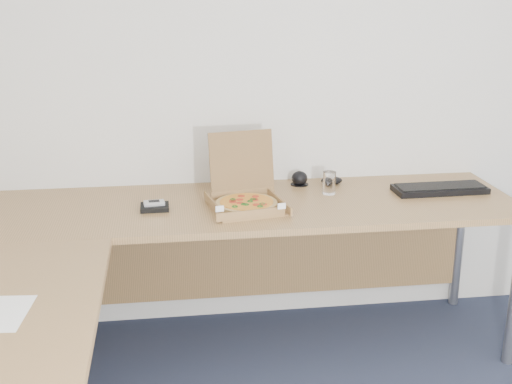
{
  "coord_description": "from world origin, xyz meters",
  "views": [
    {
      "loc": [
        -0.82,
        -1.42,
        1.68
      ],
      "look_at": [
        -0.45,
        1.28,
        0.82
      ],
      "focal_mm": 46.72,
      "sensor_mm": 36.0,
      "label": 1
    }
  ],
  "objects": [
    {
      "name": "desk",
      "position": [
        -0.82,
        0.97,
        0.7
      ],
      "size": [
        2.5,
        2.2,
        0.73
      ],
      "color": "#997142",
      "rests_on": "ground"
    },
    {
      "name": "pizza_box",
      "position": [
        -0.49,
        1.35,
        0.77
      ],
      "size": [
        0.3,
        0.35,
        0.31
      ],
      "rotation": [
        0.0,
        0.0,
        0.18
      ],
      "color": "olive",
      "rests_on": "desk"
    },
    {
      "name": "drinking_glass",
      "position": [
        -0.07,
        1.49,
        0.78
      ],
      "size": [
        0.06,
        0.06,
        0.11
      ],
      "primitive_type": "cylinder",
      "color": "silver",
      "rests_on": "desk"
    },
    {
      "name": "keyboard",
      "position": [
        0.45,
        1.44,
        0.74
      ],
      "size": [
        0.44,
        0.16,
        0.03
      ],
      "primitive_type": "cube",
      "rotation": [
        0.0,
        0.0,
        0.02
      ],
      "color": "black",
      "rests_on": "desk"
    },
    {
      "name": "mouse",
      "position": [
        -0.03,
        1.64,
        0.75
      ],
      "size": [
        0.12,
        0.09,
        0.04
      ],
      "primitive_type": "ellipsoid",
      "rotation": [
        0.0,
        0.0,
        -0.19
      ],
      "color": "black",
      "rests_on": "desk"
    },
    {
      "name": "wallet",
      "position": [
        -0.88,
        1.37,
        0.74
      ],
      "size": [
        0.12,
        0.1,
        0.02
      ],
      "primitive_type": "cube",
      "rotation": [
        0.0,
        0.0,
        -0.0
      ],
      "color": "black",
      "rests_on": "desk"
    },
    {
      "name": "phone",
      "position": [
        -0.89,
        1.37,
        0.76
      ],
      "size": [
        0.09,
        0.06,
        0.02
      ],
      "primitive_type": "cube",
      "rotation": [
        0.0,
        0.0,
        0.11
      ],
      "color": "#B2B5BA",
      "rests_on": "wallet"
    },
    {
      "name": "dome_speaker",
      "position": [
        -0.18,
        1.65,
        0.77
      ],
      "size": [
        0.09,
        0.09,
        0.07
      ],
      "primitive_type": "ellipsoid",
      "color": "black",
      "rests_on": "desk"
    }
  ]
}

